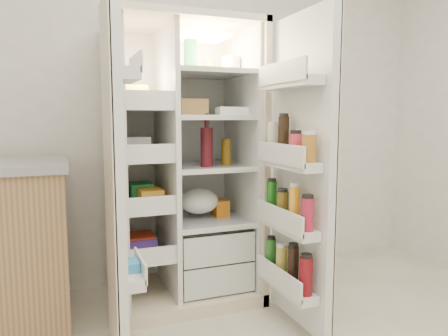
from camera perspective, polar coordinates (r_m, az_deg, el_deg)
name	(u,v)px	position (r m, az deg, el deg)	size (l,w,h in m)	color
wall_back	(184,97)	(3.18, -5.37, 9.48)	(4.00, 0.02, 2.70)	white
refrigerator	(184,186)	(2.85, -5.44, -2.47)	(0.92, 0.70, 1.80)	beige
freezer_door	(115,181)	(2.14, -14.43, -1.68)	(0.15, 0.40, 1.72)	silver
fridge_door	(299,178)	(2.38, 10.06, -1.37)	(0.17, 0.58, 1.72)	silver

